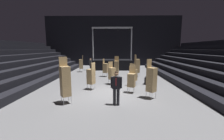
% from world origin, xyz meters
% --- Properties ---
extents(ground_plane, '(22.00, 30.00, 0.10)m').
position_xyz_m(ground_plane, '(0.00, 0.00, -0.05)').
color(ground_plane, slate).
extents(arena_end_wall, '(22.00, 0.30, 8.00)m').
position_xyz_m(arena_end_wall, '(0.00, 15.00, 4.00)').
color(arena_end_wall, black).
rests_on(arena_end_wall, ground_plane).
extents(stage_riser, '(5.36, 2.76, 5.46)m').
position_xyz_m(stage_riser, '(-0.00, 10.56, 0.73)').
color(stage_riser, black).
rests_on(stage_riser, ground_plane).
extents(man_with_tie, '(0.57, 0.28, 1.73)m').
position_xyz_m(man_with_tie, '(0.44, -2.01, 0.98)').
color(man_with_tie, black).
rests_on(man_with_tie, ground_plane).
extents(chair_stack_front_left, '(0.49, 0.49, 2.05)m').
position_xyz_m(chair_stack_front_left, '(0.52, 5.27, 1.03)').
color(chair_stack_front_left, '#B2B5BA').
rests_on(chair_stack_front_left, ground_plane).
extents(chair_stack_front_right, '(0.57, 0.57, 1.71)m').
position_xyz_m(chair_stack_front_right, '(1.42, 0.03, 0.86)').
color(chair_stack_front_right, '#B2B5BA').
rests_on(chair_stack_front_right, ground_plane).
extents(chair_stack_mid_left, '(0.62, 0.62, 2.22)m').
position_xyz_m(chair_stack_mid_left, '(2.41, -0.98, 1.11)').
color(chair_stack_mid_left, '#B2B5BA').
rests_on(chair_stack_mid_left, ground_plane).
extents(chair_stack_mid_right, '(0.51, 0.51, 2.22)m').
position_xyz_m(chair_stack_mid_right, '(2.59, 5.40, 1.11)').
color(chair_stack_mid_right, '#B2B5BA').
rests_on(chair_stack_mid_right, ground_plane).
extents(chair_stack_mid_centre, '(0.53, 0.53, 1.96)m').
position_xyz_m(chair_stack_mid_centre, '(-3.69, 8.12, 0.98)').
color(chair_stack_mid_centre, '#B2B5BA').
rests_on(chair_stack_mid_centre, ground_plane).
extents(chair_stack_rear_left, '(0.55, 0.55, 1.79)m').
position_xyz_m(chair_stack_rear_left, '(-0.59, 5.27, 0.90)').
color(chair_stack_rear_left, '#B2B5BA').
rests_on(chair_stack_rear_left, ground_plane).
extents(chair_stack_rear_right, '(0.62, 0.62, 1.79)m').
position_xyz_m(chair_stack_rear_right, '(0.14, 2.15, 0.90)').
color(chair_stack_rear_right, '#B2B5BA').
rests_on(chair_stack_rear_right, ground_plane).
extents(chair_stack_rear_centre, '(0.62, 0.62, 1.71)m').
position_xyz_m(chair_stack_rear_centre, '(1.77, 1.78, 0.86)').
color(chair_stack_rear_centre, '#B2B5BA').
rests_on(chair_stack_rear_centre, ground_plane).
extents(chair_stack_aisle_left, '(0.62, 0.62, 2.39)m').
position_xyz_m(chair_stack_aisle_left, '(-2.14, -1.83, 1.19)').
color(chair_stack_aisle_left, '#B2B5BA').
rests_on(chair_stack_aisle_left, ground_plane).
extents(chair_stack_aisle_right, '(0.59, 0.59, 1.88)m').
position_xyz_m(chair_stack_aisle_right, '(-1.26, 0.72, 0.94)').
color(chair_stack_aisle_right, '#B2B5BA').
rests_on(chair_stack_aisle_right, ground_plane).
extents(crew_worker_near_stage, '(0.37, 0.56, 1.75)m').
position_xyz_m(crew_worker_near_stage, '(-2.37, 7.04, 0.99)').
color(crew_worker_near_stage, black).
rests_on(crew_worker_near_stage, ground_plane).
extents(equipment_road_case, '(1.06, 0.89, 0.57)m').
position_xyz_m(equipment_road_case, '(3.19, 2.19, 0.28)').
color(equipment_road_case, black).
rests_on(equipment_road_case, ground_plane).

